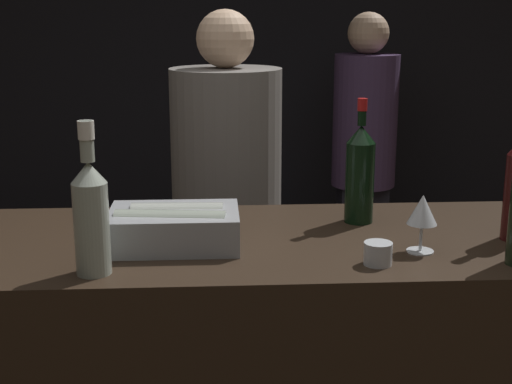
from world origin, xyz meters
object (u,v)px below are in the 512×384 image
object	(u,v)px
person_blond_tee	(227,208)
ice_bin_with_bottles	(174,226)
red_wine_bottle_burgundy	(360,172)
person_in_hoodie	(364,152)
white_wine_bottle	(91,212)
wine_glass	(422,212)
candle_votive	(378,253)

from	to	relation	value
person_blond_tee	ice_bin_with_bottles	bearing A→B (deg)	-82.08
red_wine_bottle_burgundy	person_in_hoodie	distance (m)	1.74
ice_bin_with_bottles	person_in_hoodie	xyz separation A→B (m)	(0.89, 1.87, -0.18)
red_wine_bottle_burgundy	white_wine_bottle	xyz separation A→B (m)	(-0.70, -0.38, 0.00)
wine_glass	white_wine_bottle	size ratio (longest dim) A/B	0.42
red_wine_bottle_burgundy	wine_glass	bearing A→B (deg)	-69.22
wine_glass	candle_votive	distance (m)	0.17
candle_votive	person_blond_tee	xyz separation A→B (m)	(-0.35, 1.02, -0.17)
person_blond_tee	candle_votive	bearing A→B (deg)	-53.30
wine_glass	white_wine_bottle	distance (m)	0.81
candle_votive	red_wine_bottle_burgundy	distance (m)	0.38
ice_bin_with_bottles	white_wine_bottle	distance (m)	0.28
candle_votive	white_wine_bottle	world-z (taller)	white_wine_bottle
ice_bin_with_bottles	wine_glass	xyz separation A→B (m)	(0.63, -0.09, 0.05)
wine_glass	candle_votive	world-z (taller)	wine_glass
candle_votive	red_wine_bottle_burgundy	bearing A→B (deg)	86.11
wine_glass	red_wine_bottle_burgundy	bearing A→B (deg)	110.78
person_in_hoodie	white_wine_bottle	bearing A→B (deg)	-43.95
ice_bin_with_bottles	white_wine_bottle	xyz separation A→B (m)	(-0.18, -0.19, 0.09)
wine_glass	candle_votive	size ratio (longest dim) A/B	2.17
ice_bin_with_bottles	red_wine_bottle_burgundy	size ratio (longest dim) A/B	0.94
red_wine_bottle_burgundy	person_in_hoodie	xyz separation A→B (m)	(0.37, 1.68, -0.27)
ice_bin_with_bottles	candle_votive	size ratio (longest dim) A/B	4.84
person_in_hoodie	person_blond_tee	size ratio (longest dim) A/B	0.99
wine_glass	candle_votive	xyz separation A→B (m)	(-0.13, -0.08, -0.08)
candle_votive	wine_glass	bearing A→B (deg)	33.28
red_wine_bottle_burgundy	candle_votive	bearing A→B (deg)	-93.89
red_wine_bottle_burgundy	person_blond_tee	distance (m)	0.81
wine_glass	person_blond_tee	world-z (taller)	person_blond_tee
wine_glass	person_in_hoodie	distance (m)	1.99
person_blond_tee	white_wine_bottle	bearing A→B (deg)	-89.43
ice_bin_with_bottles	wine_glass	bearing A→B (deg)	-8.00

